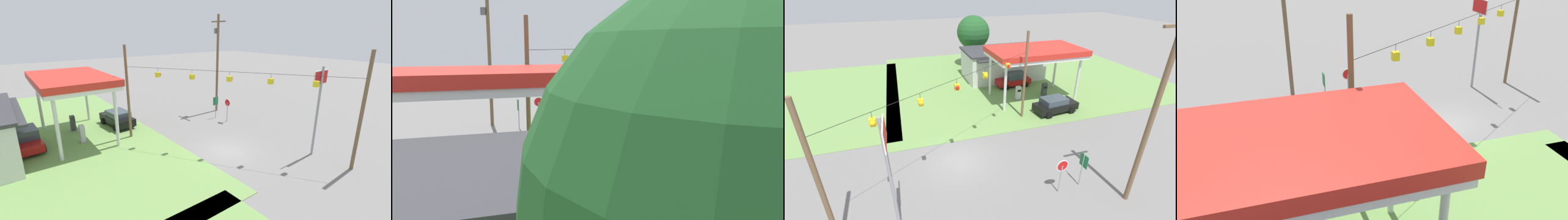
{
  "view_description": "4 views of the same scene",
  "coord_description": "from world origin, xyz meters",
  "views": [
    {
      "loc": [
        -13.99,
        13.98,
        9.49
      ],
      "look_at": [
        3.27,
        0.73,
        2.85
      ],
      "focal_mm": 24.0,
      "sensor_mm": 36.0,
      "label": 1
    },
    {
      "loc": [
        10.52,
        25.91,
        6.84
      ],
      "look_at": [
        3.17,
        1.98,
        2.49
      ],
      "focal_mm": 35.0,
      "sensor_mm": 36.0,
      "label": 2
    },
    {
      "loc": [
        -3.39,
        -15.73,
        12.3
      ],
      "look_at": [
        2.34,
        2.3,
        2.82
      ],
      "focal_mm": 24.0,
      "sensor_mm": 36.0,
      "label": 3
    },
    {
      "loc": [
        11.03,
        18.91,
        11.32
      ],
      "look_at": [
        5.39,
        0.94,
        2.18
      ],
      "focal_mm": 35.0,
      "sensor_mm": 36.0,
      "label": 4
    }
  ],
  "objects": [
    {
      "name": "route_sign",
      "position": [
        6.98,
        -4.95,
        1.71
      ],
      "size": [
        0.1,
        0.7,
        2.4
      ],
      "color": "gray",
      "rests_on": "ground"
    },
    {
      "name": "utility_pole_main",
      "position": [
        9.02,
        -6.89,
        6.25
      ],
      "size": [
        2.2,
        0.44,
        11.25
      ],
      "color": "brown",
      "rests_on": "ground"
    },
    {
      "name": "signal_span_gantry",
      "position": [
        -0.0,
        -0.01,
        4.64
      ],
      "size": [
        15.37,
        10.24,
        8.36
      ],
      "color": "brown",
      "rests_on": "ground"
    },
    {
      "name": "stop_sign_overhead",
      "position": [
        -4.51,
        -4.99,
        4.85
      ],
      "size": [
        0.22,
        1.86,
        7.0
      ],
      "color": "gray",
      "rests_on": "ground"
    },
    {
      "name": "ground_plane",
      "position": [
        0.0,
        0.0,
        0.0
      ],
      "size": [
        160.0,
        160.0,
        0.0
      ],
      "primitive_type": "plane",
      "color": "slate"
    },
    {
      "name": "car_at_pumps_front",
      "position": [
        11.16,
        4.85,
        0.87
      ],
      "size": [
        4.62,
        2.44,
        1.65
      ],
      "rotation": [
        0.0,
        0.0,
        0.1
      ],
      "color": "black",
      "rests_on": "ground"
    },
    {
      "name": "gas_station_canopy",
      "position": [
        10.62,
        8.9,
        5.25
      ],
      "size": [
        9.91,
        5.85,
        5.77
      ],
      "color": "silver",
      "rests_on": "ground"
    },
    {
      "name": "stop_sign_roadside",
      "position": [
        5.27,
        -5.12,
        1.81
      ],
      "size": [
        0.8,
        0.08,
        2.5
      ],
      "rotation": [
        0.0,
        0.0,
        3.14
      ],
      "color": "#99999E",
      "rests_on": "ground"
    }
  ]
}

